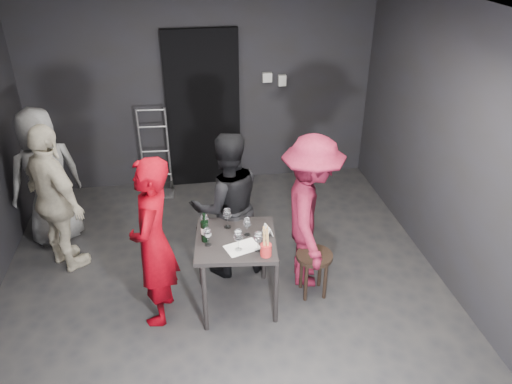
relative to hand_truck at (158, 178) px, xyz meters
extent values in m
cube|color=black|center=(0.67, -2.23, -0.22)|extent=(4.50, 5.00, 0.02)
cube|color=silver|center=(0.67, -2.23, 2.48)|extent=(4.50, 5.00, 0.02)
cube|color=black|center=(0.67, 0.27, 1.13)|extent=(4.50, 0.04, 2.70)
cube|color=black|center=(2.92, -2.23, 1.13)|extent=(0.04, 5.00, 2.70)
cube|color=black|center=(0.67, 0.21, 0.83)|extent=(0.95, 0.10, 2.10)
cube|color=#B7B7B2|center=(1.52, 0.22, 1.23)|extent=(0.12, 0.06, 0.12)
cube|color=#B7B7B2|center=(1.72, 0.22, 1.18)|extent=(0.10, 0.06, 0.14)
cylinder|color=#B2B2B7|center=(-0.18, 0.04, 0.37)|extent=(0.03, 0.03, 1.18)
cylinder|color=#B2B2B7|center=(0.18, 0.04, 0.37)|extent=(0.03, 0.03, 1.18)
cube|color=#B2B2B7|center=(0.00, -0.08, -0.20)|extent=(0.39, 0.22, 0.03)
cylinder|color=black|center=(-0.18, 0.07, -0.14)|extent=(0.04, 0.16, 0.16)
cylinder|color=black|center=(0.18, 0.07, -0.14)|extent=(0.04, 0.16, 0.16)
cube|color=black|center=(0.78, -2.34, 0.51)|extent=(0.72, 0.72, 0.04)
cylinder|color=black|center=(0.46, -2.66, 0.14)|extent=(0.04, 0.04, 0.71)
cylinder|color=black|center=(1.10, -2.66, 0.14)|extent=(0.04, 0.04, 0.71)
cylinder|color=black|center=(0.46, -2.02, 0.14)|extent=(0.04, 0.04, 0.71)
cylinder|color=black|center=(1.10, -2.02, 0.14)|extent=(0.04, 0.04, 0.71)
cylinder|color=black|center=(1.54, -2.32, 0.23)|extent=(0.35, 0.35, 0.04)
cylinder|color=black|center=(1.63, -2.23, -0.01)|extent=(0.04, 0.04, 0.41)
cylinder|color=black|center=(1.44, -2.23, -0.01)|extent=(0.04, 0.04, 0.41)
cylinder|color=black|center=(1.44, -2.42, -0.01)|extent=(0.04, 0.04, 0.41)
cylinder|color=black|center=(1.63, -2.42, -0.01)|extent=(0.04, 0.04, 0.41)
imported|color=#83000B|center=(0.05, -2.39, 0.66)|extent=(0.52, 0.70, 1.76)
imported|color=black|center=(0.76, -1.79, 0.58)|extent=(0.83, 0.54, 1.60)
imported|color=maroon|center=(1.54, -2.09, 0.63)|extent=(0.69, 1.16, 1.68)
imported|color=beige|center=(-0.94, -1.46, 0.65)|extent=(1.02, 1.08, 1.72)
imported|color=slate|center=(-1.14, -0.91, 0.62)|extent=(0.93, 0.78, 1.66)
cube|color=white|center=(0.82, -2.49, 0.54)|extent=(0.34, 0.28, 0.00)
cylinder|color=black|center=(0.51, -2.33, 0.64)|extent=(0.07, 0.07, 0.20)
cylinder|color=black|center=(0.51, -2.33, 0.78)|extent=(0.03, 0.03, 0.08)
cylinder|color=white|center=(0.51, -2.33, 0.64)|extent=(0.07, 0.07, 0.06)
cylinder|color=#B22121|center=(1.01, -2.63, 0.59)|extent=(0.10, 0.10, 0.11)
camera|label=1|loc=(0.38, -6.05, 3.12)|focal=35.00mm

